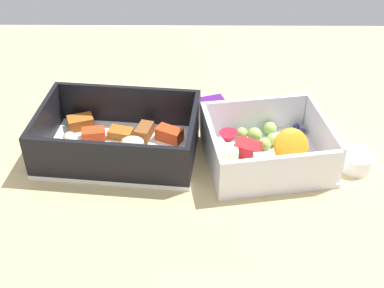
# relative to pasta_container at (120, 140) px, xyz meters

# --- Properties ---
(table_surface) EXTENTS (0.80, 0.80, 0.02)m
(table_surface) POSITION_rel_pasta_container_xyz_m (0.11, -0.00, -0.03)
(table_surface) COLOR tan
(table_surface) RESTS_ON ground
(pasta_container) EXTENTS (0.21, 0.15, 0.06)m
(pasta_container) POSITION_rel_pasta_container_xyz_m (0.00, 0.00, 0.00)
(pasta_container) COLOR white
(pasta_container) RESTS_ON table_surface
(fruit_bowl) EXTENTS (0.17, 0.15, 0.06)m
(fruit_bowl) POSITION_rel_pasta_container_xyz_m (0.19, -0.02, -0.00)
(fruit_bowl) COLOR white
(fruit_bowl) RESTS_ON table_surface
(candy_bar) EXTENTS (0.07, 0.05, 0.01)m
(candy_bar) POSITION_rel_pasta_container_xyz_m (0.10, 0.11, -0.01)
(candy_bar) COLOR #51197A
(candy_bar) RESTS_ON table_surface
(paper_cup_liner) EXTENTS (0.04, 0.04, 0.02)m
(paper_cup_liner) POSITION_rel_pasta_container_xyz_m (0.30, -0.03, -0.01)
(paper_cup_liner) COLOR white
(paper_cup_liner) RESTS_ON table_surface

